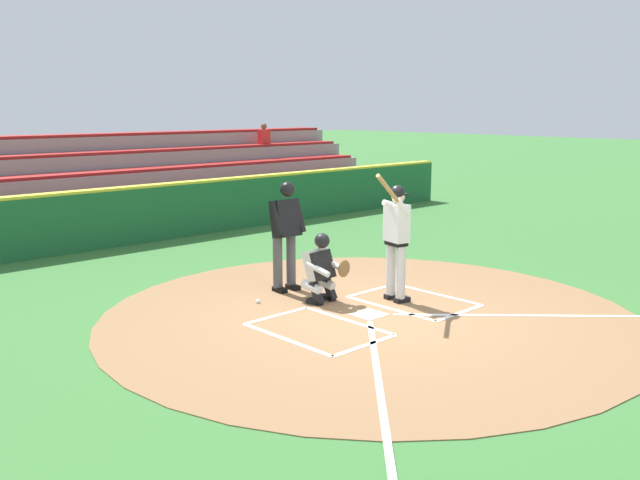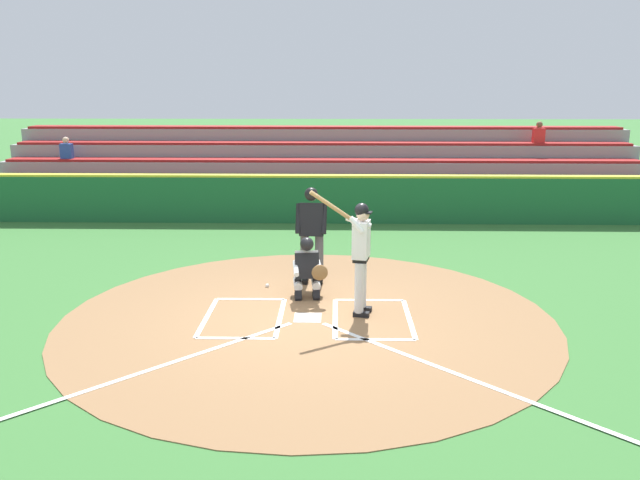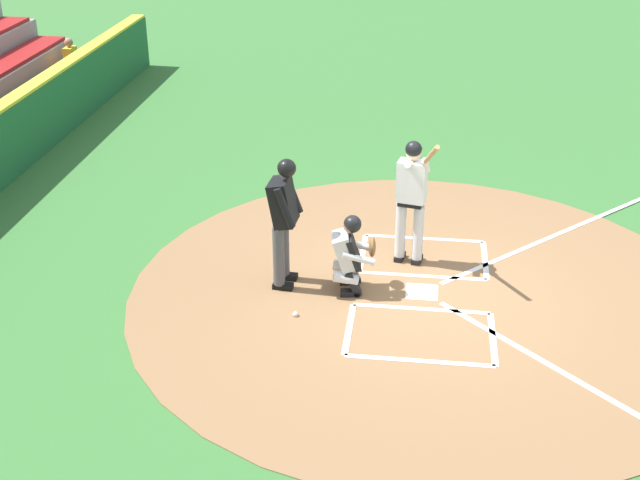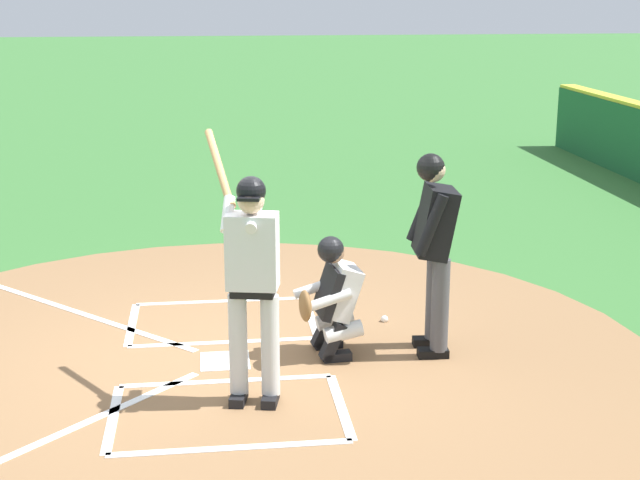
{
  "view_description": "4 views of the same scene",
  "coord_description": "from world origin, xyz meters",
  "px_view_note": "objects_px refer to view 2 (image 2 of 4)",
  "views": [
    {
      "loc": [
        7.37,
        6.72,
        3.07
      ],
      "look_at": [
        0.22,
        -0.84,
        1.06
      ],
      "focal_mm": 38.77,
      "sensor_mm": 36.0,
      "label": 1
    },
    {
      "loc": [
        -0.44,
        9.92,
        3.74
      ],
      "look_at": [
        -0.19,
        -0.43,
        1.22
      ],
      "focal_mm": 36.29,
      "sensor_mm": 36.0,
      "label": 2
    },
    {
      "loc": [
        10.08,
        -0.12,
        5.82
      ],
      "look_at": [
        0.53,
        -1.34,
        0.99
      ],
      "focal_mm": 47.36,
      "sensor_mm": 36.0,
      "label": 3
    },
    {
      "loc": [
        -7.76,
        0.11,
        3.25
      ],
      "look_at": [
        0.38,
        -0.91,
        1.01
      ],
      "focal_mm": 51.7,
      "sensor_mm": 36.0,
      "label": 4
    }
  ],
  "objects_px": {
    "plate_umpire": "(312,229)",
    "baseball": "(267,286)",
    "catcher": "(308,267)",
    "batter": "(360,250)"
  },
  "relations": [
    {
      "from": "batter",
      "to": "plate_umpire",
      "type": "bearing_deg",
      "value": -63.14
    },
    {
      "from": "catcher",
      "to": "plate_umpire",
      "type": "bearing_deg",
      "value": -92.33
    },
    {
      "from": "batter",
      "to": "plate_umpire",
      "type": "height_order",
      "value": "batter"
    },
    {
      "from": "catcher",
      "to": "baseball",
      "type": "bearing_deg",
      "value": -39.02
    },
    {
      "from": "catcher",
      "to": "plate_umpire",
      "type": "height_order",
      "value": "plate_umpire"
    },
    {
      "from": "plate_umpire",
      "to": "baseball",
      "type": "distance_m",
      "value": 1.36
    },
    {
      "from": "batter",
      "to": "plate_umpire",
      "type": "distance_m",
      "value": 1.89
    },
    {
      "from": "batter",
      "to": "plate_umpire",
      "type": "relative_size",
      "value": 1.14
    },
    {
      "from": "batter",
      "to": "baseball",
      "type": "height_order",
      "value": "batter"
    },
    {
      "from": "catcher",
      "to": "baseball",
      "type": "relative_size",
      "value": 15.27
    }
  ]
}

